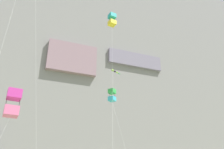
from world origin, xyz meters
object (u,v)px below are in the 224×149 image
object	(u,v)px
kite_box_high_left	(13,103)
kite_box_mid_left	(112,95)
kite_box_mid_right	(112,20)
kite_windsock_mid_center	(115,72)
kite_banner_near_cliff	(45,14)

from	to	relation	value
kite_box_high_left	kite_box_mid_left	xyz separation A→B (m)	(10.59, 6.46, 4.33)
kite_box_mid_right	kite_windsock_mid_center	bearing A→B (deg)	68.04
kite_box_high_left	kite_banner_near_cliff	world-z (taller)	kite_banner_near_cliff
kite_box_high_left	kite_banner_near_cliff	xyz separation A→B (m)	(1.37, 3.19, 11.64)
kite_banner_near_cliff	kite_box_mid_right	xyz separation A→B (m)	(7.77, -0.60, 0.85)
kite_windsock_mid_center	kite_box_high_left	size ratio (longest dim) A/B	2.85
kite_windsock_mid_center	kite_banner_near_cliff	size ratio (longest dim) A/B	1.19
kite_box_mid_right	kite_box_mid_left	xyz separation A→B (m)	(1.46, 3.87, -8.16)
kite_box_mid_right	kite_banner_near_cliff	bearing A→B (deg)	175.58
kite_banner_near_cliff	kite_box_mid_left	xyz separation A→B (m)	(9.22, 3.27, -7.31)
kite_box_high_left	kite_box_mid_right	xyz separation A→B (m)	(9.14, 2.59, 12.49)
kite_windsock_mid_center	kite_banner_near_cliff	distance (m)	30.41
kite_windsock_mid_center	kite_box_mid_right	xyz separation A→B (m)	(-9.85, -24.41, -6.04)
kite_windsock_mid_center	kite_box_high_left	distance (m)	37.85
kite_windsock_mid_center	kite_box_mid_right	bearing A→B (deg)	-111.96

